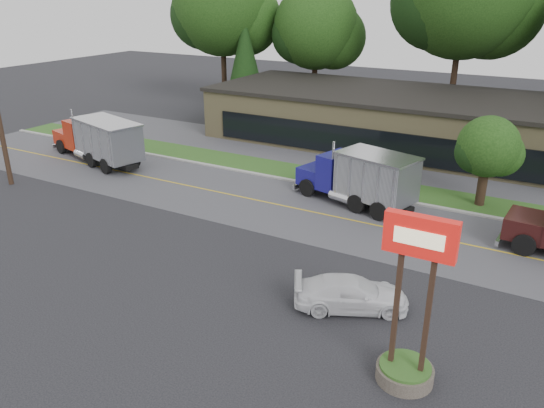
# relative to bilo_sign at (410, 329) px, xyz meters

# --- Properties ---
(ground) EXTENTS (140.00, 140.00, 0.00)m
(ground) POSITION_rel_bilo_sign_xyz_m (-10.50, 2.50, -2.02)
(ground) COLOR #333338
(ground) RESTS_ON ground
(road) EXTENTS (60.00, 8.00, 0.02)m
(road) POSITION_rel_bilo_sign_xyz_m (-10.50, 11.50, -2.02)
(road) COLOR slate
(road) RESTS_ON ground
(center_line) EXTENTS (60.00, 0.12, 0.01)m
(center_line) POSITION_rel_bilo_sign_xyz_m (-10.50, 11.50, -2.02)
(center_line) COLOR gold
(center_line) RESTS_ON ground
(curb) EXTENTS (60.00, 0.30, 0.12)m
(curb) POSITION_rel_bilo_sign_xyz_m (-10.50, 15.70, -2.02)
(curb) COLOR #9E9E99
(curb) RESTS_ON ground
(grass_verge) EXTENTS (60.00, 3.40, 0.03)m
(grass_verge) POSITION_rel_bilo_sign_xyz_m (-10.50, 17.50, -2.02)
(grass_verge) COLOR #2F511B
(grass_verge) RESTS_ON ground
(far_parking) EXTENTS (60.00, 7.00, 0.02)m
(far_parking) POSITION_rel_bilo_sign_xyz_m (-10.50, 22.50, -2.02)
(far_parking) COLOR slate
(far_parking) RESTS_ON ground
(strip_mall) EXTENTS (32.00, 12.00, 4.00)m
(strip_mall) POSITION_rel_bilo_sign_xyz_m (-8.50, 28.50, -0.02)
(strip_mall) COLOR #9A8B5E
(strip_mall) RESTS_ON ground
(bilo_sign) EXTENTS (2.20, 1.90, 5.95)m
(bilo_sign) POSITION_rel_bilo_sign_xyz_m (0.00, 0.00, 0.00)
(bilo_sign) COLOR #6B6054
(bilo_sign) RESTS_ON ground
(tree_far_a) EXTENTS (11.03, 10.38, 15.74)m
(tree_far_a) POSITION_rel_bilo_sign_xyz_m (-30.33, 34.63, 8.02)
(tree_far_a) COLOR #382619
(tree_far_a) RESTS_ON ground
(tree_far_b) EXTENTS (9.04, 8.51, 12.90)m
(tree_far_b) POSITION_rel_bilo_sign_xyz_m (-20.36, 36.61, 6.21)
(tree_far_b) COLOR #382619
(tree_far_b) RESTS_ON ground
(evergreen_left) EXTENTS (4.34, 4.34, 9.86)m
(evergreen_left) POSITION_rel_bilo_sign_xyz_m (-26.50, 32.50, 3.39)
(evergreen_left) COLOR #382619
(evergreen_left) RESTS_ON ground
(tree_verge) EXTENTS (3.81, 3.59, 5.44)m
(tree_verge) POSITION_rel_bilo_sign_xyz_m (-0.44, 17.55, 1.43)
(tree_verge) COLOR #382619
(tree_verge) RESTS_ON ground
(dump_truck_red) EXTENTS (10.17, 5.06, 3.36)m
(dump_truck_red) POSITION_rel_bilo_sign_xyz_m (-26.88, 12.54, -0.21)
(dump_truck_red) COLOR black
(dump_truck_red) RESTS_ON ground
(dump_truck_blue) EXTENTS (7.91, 4.43, 3.36)m
(dump_truck_blue) POSITION_rel_bilo_sign_xyz_m (-6.82, 13.94, -0.22)
(dump_truck_blue) COLOR black
(dump_truck_blue) RESTS_ON ground
(rally_car) EXTENTS (4.97, 3.76, 1.34)m
(rally_car) POSITION_rel_bilo_sign_xyz_m (-3.17, 3.17, -1.35)
(rally_car) COLOR white
(rally_car) RESTS_ON ground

